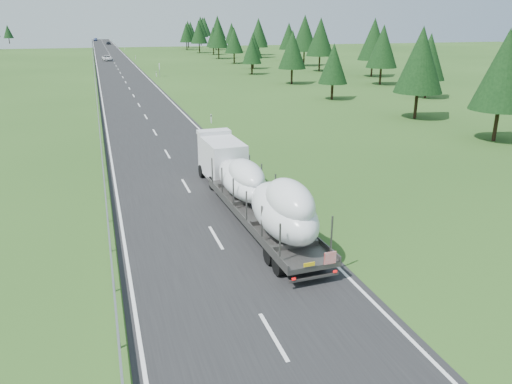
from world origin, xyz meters
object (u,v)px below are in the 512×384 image
object	(u,v)px
highway_sign	(159,67)
boat_truck	(252,186)
distant_van	(107,58)
distant_car_dark	(108,43)
distant_car_blue	(96,39)

from	to	relation	value
highway_sign	boat_truck	size ratio (longest dim) A/B	0.15
boat_truck	distant_van	bearing A→B (deg)	91.92
distant_van	distant_car_dark	xyz separation A→B (m)	(3.66, 101.35, -0.04)
boat_truck	distant_van	xyz separation A→B (m)	(-4.16, 123.71, -1.23)
distant_car_dark	distant_car_blue	bearing A→B (deg)	91.72
distant_car_dark	distant_car_blue	world-z (taller)	distant_car_blue
highway_sign	distant_van	distance (m)	46.53
distant_van	distant_car_dark	size ratio (longest dim) A/B	1.30
distant_van	boat_truck	bearing A→B (deg)	-93.27
boat_truck	distant_car_dark	bearing A→B (deg)	90.12
boat_truck	distant_car_dark	world-z (taller)	boat_truck
highway_sign	distant_car_dark	xyz separation A→B (m)	(-5.09, 147.04, -1.09)
distant_car_blue	distant_van	bearing A→B (deg)	-83.40
distant_van	distant_car_blue	size ratio (longest dim) A/B	1.19
highway_sign	distant_van	bearing A→B (deg)	100.85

